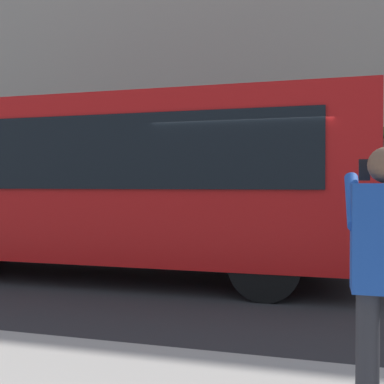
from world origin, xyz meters
name	(u,v)px	position (x,y,z in m)	size (l,w,h in m)	color
ground_plane	(251,285)	(0.00, 0.00, 0.00)	(60.00, 60.00, 0.00)	#2B2B2D
building_facade_far	(285,38)	(-0.02, -6.80, 5.99)	(28.00, 1.55, 12.00)	#A89E8E
red_bus	(101,181)	(2.68, -0.08, 1.68)	(9.05, 2.54, 3.08)	red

